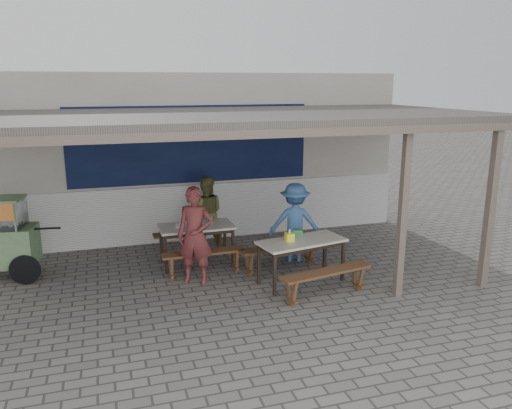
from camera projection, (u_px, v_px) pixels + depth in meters
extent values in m
plane|color=#65625C|center=(240.00, 291.00, 8.12)|extent=(60.00, 60.00, 0.00)
cube|color=beige|center=(196.00, 154.00, 11.04)|extent=(9.00, 1.20, 3.50)
cube|color=white|center=(203.00, 211.00, 10.73)|extent=(9.00, 0.10, 1.20)
cube|color=#0E1C43|center=(192.00, 144.00, 10.35)|extent=(5.00, 0.03, 1.60)
cube|color=#564E4A|center=(223.00, 116.00, 8.39)|extent=(9.00, 4.20, 0.12)
cube|color=#6B5E51|center=(260.00, 134.00, 6.52)|extent=(9.00, 0.12, 0.12)
cube|color=#6B5E51|center=(490.00, 208.00, 7.99)|extent=(0.12, 0.12, 2.70)
cube|color=#6B5E51|center=(403.00, 213.00, 7.64)|extent=(0.11, 0.11, 2.70)
cube|color=silver|center=(196.00, 226.00, 9.16)|extent=(1.36, 0.74, 0.04)
cube|color=black|center=(196.00, 230.00, 9.17)|extent=(1.26, 0.64, 0.06)
cube|color=black|center=(166.00, 254.00, 8.78)|extent=(0.05, 0.05, 0.71)
cube|color=black|center=(233.00, 247.00, 9.15)|extent=(0.05, 0.05, 0.71)
cube|color=black|center=(161.00, 244.00, 9.34)|extent=(0.05, 0.05, 0.71)
cube|color=black|center=(225.00, 238.00, 9.71)|extent=(0.05, 0.05, 0.71)
cube|color=brown|center=(204.00, 252.00, 8.66)|extent=(1.45, 0.30, 0.04)
cube|color=brown|center=(171.00, 268.00, 8.54)|extent=(0.05, 0.28, 0.41)
cube|color=brown|center=(236.00, 261.00, 8.88)|extent=(0.05, 0.28, 0.41)
cube|color=brown|center=(190.00, 233.00, 9.80)|extent=(1.45, 0.30, 0.04)
cube|color=brown|center=(162.00, 246.00, 9.68)|extent=(0.05, 0.28, 0.41)
cube|color=brown|center=(219.00, 241.00, 10.02)|extent=(0.05, 0.28, 0.41)
cube|color=silver|center=(302.00, 241.00, 8.30)|extent=(1.56, 0.91, 0.04)
cube|color=black|center=(302.00, 245.00, 8.31)|extent=(1.44, 0.79, 0.06)
cube|color=black|center=(275.00, 275.00, 7.86)|extent=(0.05, 0.05, 0.71)
cube|color=black|center=(343.00, 261.00, 8.47)|extent=(0.05, 0.05, 0.71)
cube|color=black|center=(259.00, 264.00, 8.31)|extent=(0.05, 0.05, 0.71)
cube|color=black|center=(325.00, 252.00, 8.92)|extent=(0.05, 0.05, 0.71)
cube|color=brown|center=(326.00, 272.00, 7.77)|extent=(1.59, 0.57, 0.04)
cube|color=brown|center=(292.00, 293.00, 7.53)|extent=(0.10, 0.28, 0.41)
cube|color=brown|center=(357.00, 278.00, 8.11)|extent=(0.10, 0.28, 0.41)
cube|color=brown|center=(280.00, 246.00, 8.97)|extent=(1.59, 0.57, 0.04)
cube|color=brown|center=(249.00, 264.00, 8.74)|extent=(0.10, 0.28, 0.41)
cube|color=brown|center=(309.00, 253.00, 9.32)|extent=(0.10, 0.28, 0.41)
cube|color=#739865|center=(1.00, 264.00, 8.60)|extent=(1.26, 0.78, 0.05)
cylinder|color=black|center=(25.00, 270.00, 8.33)|extent=(0.51, 0.13, 0.51)
cylinder|color=black|center=(41.00, 229.00, 8.55)|extent=(0.63, 0.14, 0.04)
imported|color=maroon|center=(195.00, 236.00, 8.29)|extent=(0.71, 0.60, 1.65)
imported|color=brown|center=(206.00, 213.00, 10.03)|extent=(0.82, 0.70, 1.49)
imported|color=#3B659D|center=(295.00, 222.00, 9.36)|extent=(1.10, 0.85, 1.49)
cube|color=#FDF32A|center=(289.00, 237.00, 8.25)|extent=(0.13, 0.13, 0.13)
cube|color=#347549|center=(298.00, 233.00, 8.50)|extent=(0.20, 0.17, 0.11)
cylinder|color=silver|center=(210.00, 220.00, 9.35)|extent=(0.09, 0.09, 0.10)
imported|color=silver|center=(179.00, 226.00, 9.03)|extent=(0.21, 0.21, 0.05)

